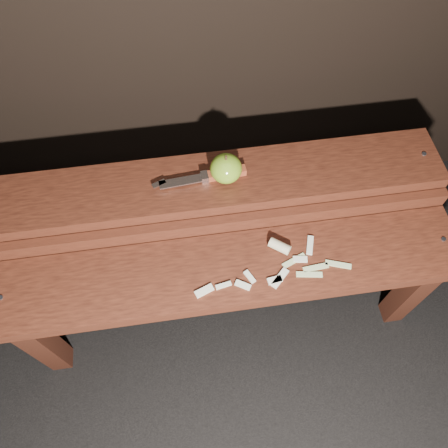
{
  "coord_description": "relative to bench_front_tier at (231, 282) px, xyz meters",
  "views": [
    {
      "loc": [
        -0.08,
        -0.5,
        1.42
      ],
      "look_at": [
        0.0,
        0.06,
        0.45
      ],
      "focal_mm": 35.0,
      "sensor_mm": 36.0,
      "label": 1
    }
  ],
  "objects": [
    {
      "name": "ground",
      "position": [
        0.0,
        0.06,
        -0.35
      ],
      "size": [
        60.0,
        60.0,
        0.0
      ],
      "primitive_type": "plane",
      "color": "black"
    },
    {
      "name": "bench_front_tier",
      "position": [
        0.0,
        0.0,
        0.0
      ],
      "size": [
        1.2,
        0.2,
        0.42
      ],
      "color": "#33150C",
      "rests_on": "ground"
    },
    {
      "name": "bench_rear_tier",
      "position": [
        0.0,
        0.23,
        0.06
      ],
      "size": [
        1.2,
        0.21,
        0.5
      ],
      "color": "#33150C",
      "rests_on": "ground"
    },
    {
      "name": "apple",
      "position": [
        0.02,
        0.23,
        0.18
      ],
      "size": [
        0.08,
        0.08,
        0.09
      ],
      "color": "olive",
      "rests_on": "bench_rear_tier"
    },
    {
      "name": "knife",
      "position": [
        -0.01,
        0.23,
        0.16
      ],
      "size": [
        0.25,
        0.04,
        0.02
      ],
      "color": "brown",
      "rests_on": "bench_rear_tier"
    },
    {
      "name": "apple_scraps",
      "position": [
        0.12,
        0.01,
        0.07
      ],
      "size": [
        0.4,
        0.14,
        0.03
      ],
      "color": "beige",
      "rests_on": "bench_front_tier"
    }
  ]
}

